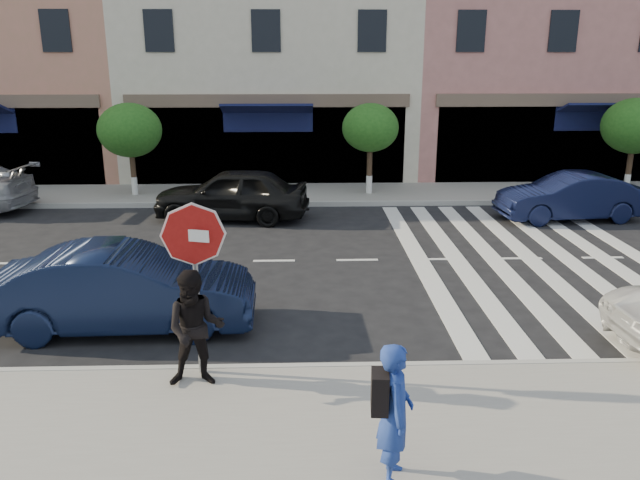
{
  "coord_description": "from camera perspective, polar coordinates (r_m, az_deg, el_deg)",
  "views": [
    {
      "loc": [
        0.67,
        -10.18,
        4.8
      ],
      "look_at": [
        1.01,
        1.07,
        1.4
      ],
      "focal_mm": 35.0,
      "sensor_mm": 36.0,
      "label": 1
    }
  ],
  "objects": [
    {
      "name": "building_centre",
      "position": [
        27.22,
        -4.44,
        18.23
      ],
      "size": [
        11.0,
        9.0,
        11.0
      ],
      "primitive_type": "cube",
      "color": "beige",
      "rests_on": "ground"
    },
    {
      "name": "building_east_mid",
      "position": [
        29.31,
        21.15,
        19.07
      ],
      "size": [
        13.0,
        9.0,
        13.0
      ],
      "primitive_type": "cube",
      "color": "tan",
      "rests_on": "ground"
    },
    {
      "name": "car_far_right",
      "position": [
        19.9,
        21.86,
        3.68
      ],
      "size": [
        4.31,
        1.82,
        1.38
      ],
      "primitive_type": "imported",
      "rotation": [
        0.0,
        0.0,
        -1.49
      ],
      "color": "black",
      "rests_on": "ground"
    },
    {
      "name": "street_tree_c",
      "position": [
        21.25,
        4.63,
        10.15
      ],
      "size": [
        1.9,
        1.9,
        3.04
      ],
      "color": "#473323",
      "rests_on": "sidewalk_far"
    },
    {
      "name": "photographer",
      "position": [
        7.18,
        6.88,
        -15.43
      ],
      "size": [
        0.45,
        0.64,
        1.66
      ],
      "primitive_type": "imported",
      "rotation": [
        0.0,
        0.0,
        1.48
      ],
      "color": "navy",
      "rests_on": "sidewalk_near"
    },
    {
      "name": "walker",
      "position": [
        9.14,
        -11.31,
        -7.97
      ],
      "size": [
        0.89,
        0.71,
        1.74
      ],
      "primitive_type": "imported",
      "rotation": [
        0.0,
        0.0,
        0.06
      ],
      "color": "black",
      "rests_on": "sidewalk_near"
    },
    {
      "name": "stop_sign",
      "position": [
        9.07,
        -11.42,
        -1.12
      ],
      "size": [
        0.9,
        0.29,
        2.64
      ],
      "rotation": [
        0.0,
        0.0,
        -0.28
      ],
      "color": "gray",
      "rests_on": "sidewalk_near"
    },
    {
      "name": "sidewalk_far",
      "position": [
        21.71,
        -3.49,
        4.21
      ],
      "size": [
        60.0,
        3.0,
        0.15
      ],
      "primitive_type": "cube",
      "color": "gray",
      "rests_on": "ground"
    },
    {
      "name": "car_far_mid",
      "position": [
        18.71,
        -8.09,
        4.2
      ],
      "size": [
        4.72,
        2.39,
        1.54
      ],
      "primitive_type": "imported",
      "rotation": [
        0.0,
        0.0,
        -1.7
      ],
      "color": "black",
      "rests_on": "ground"
    },
    {
      "name": "street_tree_wb",
      "position": [
        21.88,
        -17.0,
        9.55
      ],
      "size": [
        2.1,
        2.1,
        3.06
      ],
      "color": "#473323",
      "rests_on": "sidewalk_far"
    },
    {
      "name": "car_near_mid",
      "position": [
        11.67,
        -17.44,
        -4.27
      ],
      "size": [
        4.64,
        1.75,
        1.51
      ],
      "primitive_type": "imported",
      "rotation": [
        0.0,
        0.0,
        1.6
      ],
      "color": "black",
      "rests_on": "ground"
    },
    {
      "name": "sidewalk_near",
      "position": [
        8.01,
        -6.59,
        -19.48
      ],
      "size": [
        60.0,
        4.5,
        0.15
      ],
      "primitive_type": "cube",
      "color": "gray",
      "rests_on": "ground"
    },
    {
      "name": "ground",
      "position": [
        11.28,
        -5.04,
        -8.46
      ],
      "size": [
        120.0,
        120.0,
        0.0
      ],
      "primitive_type": "plane",
      "color": "black",
      "rests_on": "ground"
    },
    {
      "name": "street_tree_ea",
      "position": [
        23.97,
        26.85,
        9.26
      ],
      "size": [
        2.2,
        2.2,
        3.19
      ],
      "color": "#473323",
      "rests_on": "sidewalk_far"
    }
  ]
}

